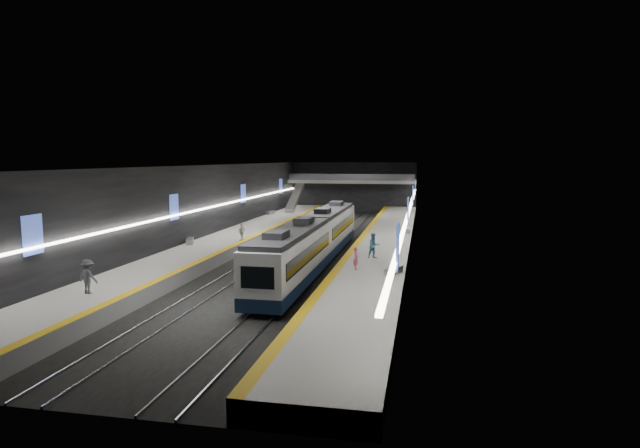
% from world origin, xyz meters
% --- Properties ---
extents(ground, '(70.00, 70.00, 0.00)m').
position_xyz_m(ground, '(0.00, 0.00, 0.00)').
color(ground, black).
rests_on(ground, ground).
extents(ceiling, '(20.00, 70.00, 0.04)m').
position_xyz_m(ceiling, '(0.00, 0.00, 8.00)').
color(ceiling, beige).
rests_on(ceiling, wall_left).
extents(wall_left, '(0.04, 70.00, 8.00)m').
position_xyz_m(wall_left, '(-10.00, 0.00, 4.00)').
color(wall_left, black).
rests_on(wall_left, ground).
extents(wall_right, '(0.04, 70.00, 8.00)m').
position_xyz_m(wall_right, '(10.00, 0.00, 4.00)').
color(wall_right, black).
rests_on(wall_right, ground).
extents(wall_back, '(20.00, 0.04, 8.00)m').
position_xyz_m(wall_back, '(0.00, 35.00, 4.00)').
color(wall_back, black).
rests_on(wall_back, ground).
extents(wall_front, '(20.00, 0.04, 8.00)m').
position_xyz_m(wall_front, '(0.00, -35.00, 4.00)').
color(wall_front, black).
rests_on(wall_front, ground).
extents(platform_left, '(5.00, 70.00, 1.00)m').
position_xyz_m(platform_left, '(-7.50, 0.00, 0.50)').
color(platform_left, slate).
rests_on(platform_left, ground).
extents(tile_surface_left, '(5.00, 70.00, 0.02)m').
position_xyz_m(tile_surface_left, '(-7.50, 0.00, 1.01)').
color(tile_surface_left, '#A5A6A1').
rests_on(tile_surface_left, platform_left).
extents(tactile_strip_left, '(0.60, 70.00, 0.02)m').
position_xyz_m(tactile_strip_left, '(-5.30, 0.00, 1.02)').
color(tactile_strip_left, '#E9B50C').
rests_on(tactile_strip_left, platform_left).
extents(platform_right, '(5.00, 70.00, 1.00)m').
position_xyz_m(platform_right, '(7.50, 0.00, 0.50)').
color(platform_right, slate).
rests_on(platform_right, ground).
extents(tile_surface_right, '(5.00, 70.00, 0.02)m').
position_xyz_m(tile_surface_right, '(7.50, 0.00, 1.01)').
color(tile_surface_right, '#A5A6A1').
rests_on(tile_surface_right, platform_right).
extents(tactile_strip_right, '(0.60, 70.00, 0.02)m').
position_xyz_m(tactile_strip_right, '(5.30, 0.00, 1.02)').
color(tactile_strip_right, '#E9B50C').
rests_on(tactile_strip_right, platform_right).
extents(rails, '(6.52, 70.00, 0.12)m').
position_xyz_m(rails, '(-0.00, 0.00, 0.06)').
color(rails, gray).
rests_on(rails, ground).
extents(train, '(2.69, 30.04, 3.60)m').
position_xyz_m(train, '(2.50, -8.72, 2.20)').
color(train, '#0F1F38').
rests_on(train, ground).
extents(ad_posters, '(19.94, 53.50, 2.20)m').
position_xyz_m(ad_posters, '(-0.00, 1.00, 4.50)').
color(ad_posters, '#435DCB').
rests_on(ad_posters, wall_left).
extents(cove_light_left, '(0.25, 68.60, 0.12)m').
position_xyz_m(cove_light_left, '(-9.80, 0.00, 3.80)').
color(cove_light_left, white).
rests_on(cove_light_left, wall_left).
extents(cove_light_right, '(0.25, 68.60, 0.12)m').
position_xyz_m(cove_light_right, '(9.80, 0.00, 3.80)').
color(cove_light_right, white).
rests_on(cove_light_right, wall_right).
extents(mezzanine_bridge, '(20.00, 3.00, 1.50)m').
position_xyz_m(mezzanine_bridge, '(0.00, 32.93, 5.04)').
color(mezzanine_bridge, gray).
rests_on(mezzanine_bridge, wall_left).
extents(escalator, '(1.20, 7.50, 3.92)m').
position_xyz_m(escalator, '(-7.50, 26.00, 2.90)').
color(escalator, '#99999E').
rests_on(escalator, platform_left).
extents(bench_left_near, '(1.28, 2.14, 0.51)m').
position_xyz_m(bench_left_near, '(-9.50, -5.97, 1.25)').
color(bench_left_near, '#99999E').
rests_on(bench_left_near, platform_left).
extents(bench_left_far, '(0.83, 1.90, 0.45)m').
position_xyz_m(bench_left_far, '(-9.50, 19.97, 1.22)').
color(bench_left_far, '#99999E').
rests_on(bench_left_far, platform_left).
extents(bench_right_near, '(1.22, 1.95, 0.46)m').
position_xyz_m(bench_right_near, '(9.24, -15.20, 1.23)').
color(bench_right_near, '#99999E').
rests_on(bench_right_near, platform_right).
extents(bench_right_far, '(0.62, 1.94, 0.47)m').
position_xyz_m(bench_right_far, '(9.50, 5.26, 1.23)').
color(bench_right_far, '#99999E').
rests_on(bench_right_far, platform_right).
extents(passenger_right_a, '(0.52, 0.65, 1.56)m').
position_xyz_m(passenger_right_a, '(6.60, -14.34, 1.78)').
color(passenger_right_a, '#D14E68').
rests_on(passenger_right_a, platform_right).
extents(passenger_right_b, '(1.19, 1.12, 1.94)m').
position_xyz_m(passenger_right_b, '(7.43, -9.94, 1.97)').
color(passenger_right_b, teal).
rests_on(passenger_right_b, platform_right).
extents(passenger_left_a, '(0.63, 1.04, 1.66)m').
position_xyz_m(passenger_left_a, '(-5.53, -3.30, 1.83)').
color(passenger_left_a, beige).
rests_on(passenger_left_a, platform_left).
extents(passenger_left_b, '(1.40, 0.99, 1.97)m').
position_xyz_m(passenger_left_b, '(-7.52, -23.78, 1.98)').
color(passenger_left_b, '#44454C').
rests_on(passenger_left_b, platform_left).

